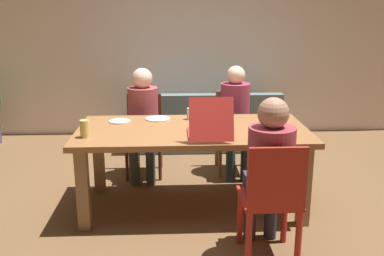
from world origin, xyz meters
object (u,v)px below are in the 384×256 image
Objects in this scene: dining_table at (193,139)px; drinking_glass_2 at (190,114)px; person_1 at (269,163)px; person_0 at (143,114)px; plate_1 at (120,121)px; drinking_glass_0 at (85,129)px; person_2 at (236,112)px; chair_0 at (144,129)px; plate_0 at (158,119)px; couch at (204,125)px; chair_2 at (233,127)px; pizza_box_0 at (209,130)px; drinking_glass_1 at (211,114)px; chair_1 at (272,201)px.

drinking_glass_2 is (-0.01, 0.33, 0.16)m from dining_table.
person_1 is (0.52, -0.86, 0.07)m from dining_table.
plate_1 is at bearing -109.37° from person_0.
person_1 is at bearing -22.96° from drinking_glass_0.
chair_0 is at bearing 174.71° from person_2.
person_2 is at bearing 58.56° from dining_table.
person_0 is at bearing 121.61° from person_1.
dining_table is at bearing -21.17° from plate_1.
drinking_glass_0 reaches higher than plate_0.
drinking_glass_2 reaches higher than plate_0.
person_1 is at bearing -58.79° from dining_table.
couch is (0.75, 1.09, -0.43)m from person_0.
chair_0 reaches higher than plate_0.
chair_2 is (0.52, 1.00, -0.16)m from dining_table.
chair_0 is 0.98× the size of chair_2.
person_0 reaches higher than drinking_glass_2.
person_2 is at bearing 2.84° from person_0.
person_0 is at bearing -169.18° from chair_2.
pizza_box_0 is 2.23m from couch.
drinking_glass_0 is at bearing -111.97° from person_0.
dining_table is 0.41m from drinking_glass_1.
dining_table is 0.95m from person_0.
person_2 reaches higher than dining_table.
drinking_glass_2 reaches higher than dining_table.
dining_table is 0.33m from pizza_box_0.
plate_1 is at bearing 65.43° from drinking_glass_0.
chair_0 is 2.19m from chair_1.
chair_0 reaches higher than plate_1.
person_1 is at bearing -90.00° from chair_2.
plate_0 is at bearing 177.06° from drinking_glass_2.
plate_0 is at bearing -142.69° from chair_2.
drinking_glass_2 is at bearing -51.08° from chair_0.
chair_1 is at bearing -61.68° from pizza_box_0.
plate_0 is (-0.85, -0.50, 0.06)m from person_2.
drinking_glass_0 reaches higher than couch.
drinking_glass_2 reaches higher than plate_1.
chair_1 is at bearing -90.00° from chair_2.
drinking_glass_2 reaches higher than drinking_glass_1.
plate_0 is 1.62× the size of drinking_glass_0.
plate_1 is (-1.21, -0.58, 0.06)m from person_2.
pizza_box_0 is at bearing -33.06° from plate_1.
drinking_glass_0 is at bearing -165.02° from dining_table.
drinking_glass_0 is at bearing 178.96° from pizza_box_0.
person_2 is at bearing 25.81° from plate_1.
person_2 is 5.01× the size of plate_0.
drinking_glass_0 is at bearing -114.57° from plate_1.
chair_1 is 0.27m from person_1.
chair_2 is 0.96m from couch.
person_2 is (0.00, -0.14, 0.21)m from chair_2.
drinking_glass_2 is 0.06× the size of couch.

